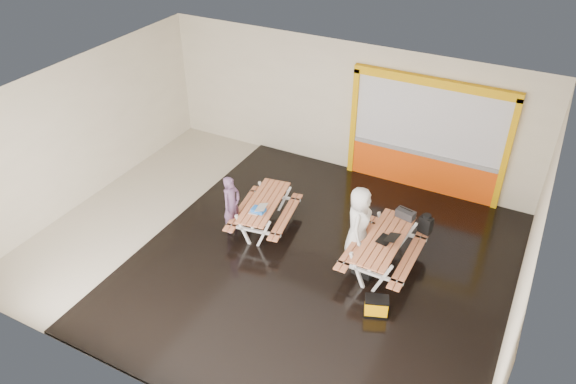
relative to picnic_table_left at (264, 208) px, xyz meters
The scene contains 14 objects.
room 1.43m from the picnic_table_left, 53.99° to the right, with size 10.02×8.02×3.52m.
deck 1.93m from the picnic_table_left, 20.82° to the right, with size 7.50×7.98×0.05m, color black.
kiosk 4.32m from the picnic_table_left, 50.74° to the left, with size 3.88×0.16×3.00m.
picnic_table_left is the anchor object (origin of this frame).
picnic_table_right 2.86m from the picnic_table_left, ahead, with size 1.40×2.03×0.81m.
person_left 0.76m from the picnic_table_left, 139.49° to the right, with size 0.50×0.33×1.38m, color #624365.
person_right 2.24m from the picnic_table_left, ahead, with size 0.82×0.53×1.67m, color white.
laptop_left 0.45m from the picnic_table_left, 81.10° to the right, with size 0.41×0.38×0.15m.
laptop_right 2.95m from the picnic_table_left, ahead, with size 0.44×0.40×0.17m.
blue_pouch 0.46m from the picnic_table_left, 77.84° to the right, with size 0.29×0.20×0.08m, color blue.
toolbox 3.13m from the picnic_table_left, 14.70° to the left, with size 0.44×0.28×0.23m.
backpack 3.56m from the picnic_table_left, 14.16° to the left, with size 0.31×0.24×0.45m.
dark_case 2.68m from the picnic_table_left, ahead, with size 0.41×0.31×0.15m, color black.
fluke_bag 3.52m from the picnic_table_left, 23.70° to the right, with size 0.52×0.43×0.38m.
Camera 1 is at (4.68, -8.07, 7.75)m, focal length 34.25 mm.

